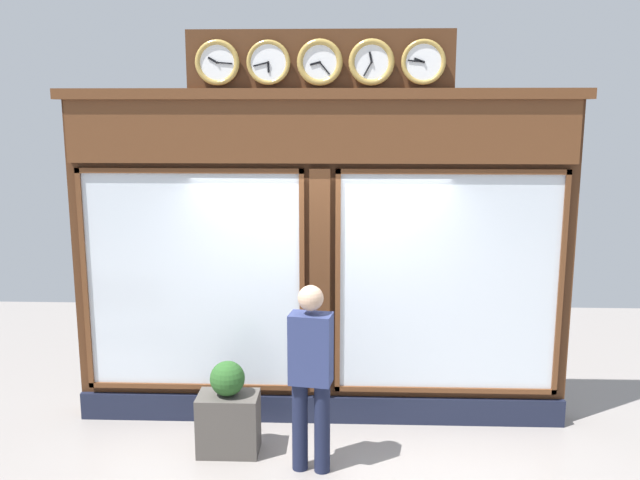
% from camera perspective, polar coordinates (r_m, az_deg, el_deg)
% --- Properties ---
extents(shop_facade, '(5.03, 0.42, 3.88)m').
position_cam_1_polar(shop_facade, '(6.75, 0.04, -1.30)').
color(shop_facade, '#4C2B16').
rests_on(shop_facade, ground_plane).
extents(pedestrian, '(0.39, 0.28, 1.69)m').
position_cam_1_polar(pedestrian, '(5.95, -0.78, -10.95)').
color(pedestrian, '#191E38').
rests_on(pedestrian, ground_plane).
extents(planter_box, '(0.56, 0.36, 0.57)m').
position_cam_1_polar(planter_box, '(6.56, -7.70, -15.06)').
color(planter_box, '#4C4742').
rests_on(planter_box, ground_plane).
extents(planter_shrub, '(0.32, 0.32, 0.32)m').
position_cam_1_polar(planter_shrub, '(6.38, -7.80, -11.48)').
color(planter_shrub, '#285623').
rests_on(planter_shrub, planter_box).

